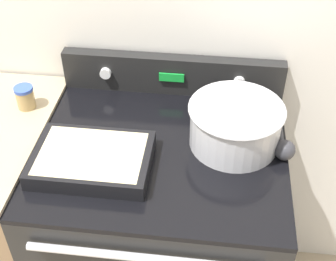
{
  "coord_description": "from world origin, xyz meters",
  "views": [
    {
      "loc": [
        0.16,
        -0.76,
        1.94
      ],
      "look_at": [
        0.02,
        0.36,
        1.0
      ],
      "focal_mm": 50.0,
      "sensor_mm": 36.0,
      "label": 1
    }
  ],
  "objects_px": {
    "mixing_bowl": "(235,123)",
    "ladle": "(284,147)",
    "casserole_dish": "(92,159)",
    "spice_jar_blue_cap": "(25,97)"
  },
  "relations": [
    {
      "from": "mixing_bowl",
      "to": "casserole_dish",
      "type": "relative_size",
      "value": 0.85
    },
    {
      "from": "mixing_bowl",
      "to": "ladle",
      "type": "distance_m",
      "value": 0.17
    },
    {
      "from": "ladle",
      "to": "spice_jar_blue_cap",
      "type": "relative_size",
      "value": 3.34
    },
    {
      "from": "casserole_dish",
      "to": "spice_jar_blue_cap",
      "type": "relative_size",
      "value": 4.32
    },
    {
      "from": "mixing_bowl",
      "to": "ladle",
      "type": "relative_size",
      "value": 1.1
    },
    {
      "from": "mixing_bowl",
      "to": "spice_jar_blue_cap",
      "type": "relative_size",
      "value": 3.66
    },
    {
      "from": "mixing_bowl",
      "to": "casserole_dish",
      "type": "distance_m",
      "value": 0.46
    },
    {
      "from": "casserole_dish",
      "to": "spice_jar_blue_cap",
      "type": "bearing_deg",
      "value": 139.73
    },
    {
      "from": "mixing_bowl",
      "to": "spice_jar_blue_cap",
      "type": "height_order",
      "value": "mixing_bowl"
    },
    {
      "from": "casserole_dish",
      "to": "ladle",
      "type": "xyz_separation_m",
      "value": [
        0.58,
        0.12,
        -0.0
      ]
    }
  ]
}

